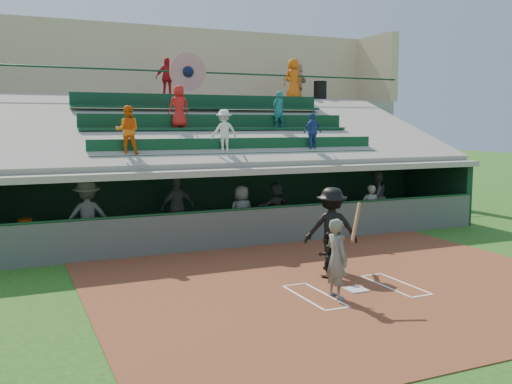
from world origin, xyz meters
name	(u,v)px	position (x,y,z in m)	size (l,w,h in m)	color
ground	(356,291)	(0.00, 0.00, 0.00)	(100.00, 100.00, 0.00)	#235317
dirt_slab	(343,285)	(0.00, 0.50, 0.01)	(11.00, 9.00, 0.02)	brown
home_plate	(356,289)	(0.00, 0.00, 0.04)	(0.43, 0.43, 0.03)	silver
batters_box_chalk	(356,290)	(0.00, 0.00, 0.02)	(2.65, 1.85, 0.01)	white
dugout_floor	(238,235)	(0.00, 6.75, 0.02)	(16.00, 3.50, 0.04)	gray
concourse_slab	(178,154)	(0.00, 13.50, 2.30)	(20.00, 3.00, 4.60)	gray
grandstand	(200,159)	(-0.01, 10.51, 2.26)	(20.40, 10.40, 7.80)	#535953
batter_at_plate	(337,258)	(-0.67, -0.28, 0.86)	(0.85, 0.73, 1.95)	#535551
catcher	(328,255)	(-0.03, 1.15, 0.55)	(0.52, 0.40, 1.07)	black
home_umpire	(331,229)	(0.44, 1.76, 1.03)	(1.31, 0.75, 2.02)	black
dugout_bench	(224,221)	(-0.05, 7.89, 0.29)	(16.61, 0.50, 0.50)	brown
white_table	(28,243)	(-6.31, 6.35, 0.35)	(0.71, 0.53, 0.62)	white
water_cooler	(25,225)	(-6.36, 6.38, 0.84)	(0.36, 0.36, 0.36)	#C5470B
dugout_player_a	(87,216)	(-4.76, 6.08, 1.04)	(1.29, 0.74, 2.00)	#555752
dugout_player_b	(177,207)	(-1.91, 7.10, 0.98)	(1.10, 0.46, 1.88)	#60635E
dugout_player_c	(242,213)	(-0.30, 5.73, 0.88)	(0.82, 0.54, 1.68)	#555853
dugout_player_d	(276,206)	(1.51, 7.09, 0.82)	(1.45, 0.46, 1.57)	#50524E
dugout_player_e	(370,209)	(4.04, 5.26, 0.82)	(0.57, 0.37, 1.56)	#5A5D58
dugout_player_f	(376,197)	(5.39, 6.83, 0.95)	(0.89, 0.69, 1.83)	#555853
trash_bin	(320,91)	(6.40, 12.66, 5.04)	(0.58, 0.58, 0.87)	black
concourse_staff_a	(168,78)	(-0.53, 13.07, 5.42)	(0.96, 0.40, 1.64)	red
concourse_staff_b	(293,79)	(4.70, 12.01, 5.47)	(0.85, 0.55, 1.73)	#E3580D
concourse_staff_c	(297,82)	(5.50, 13.15, 5.45)	(1.57, 0.50, 1.70)	tan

